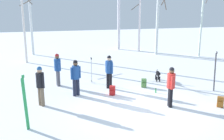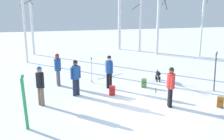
{
  "view_description": "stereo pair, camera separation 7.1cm",
  "coord_description": "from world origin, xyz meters",
  "px_view_note": "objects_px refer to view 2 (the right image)",
  "views": [
    {
      "loc": [
        -3.58,
        -9.82,
        4.35
      ],
      "look_at": [
        -0.71,
        2.62,
        1.0
      ],
      "focal_mm": 42.64,
      "sensor_mm": 36.0,
      "label": 1
    },
    {
      "loc": [
        -3.51,
        -9.83,
        4.35
      ],
      "look_at": [
        -0.71,
        2.62,
        1.0
      ],
      "focal_mm": 42.64,
      "sensor_mm": 36.0,
      "label": 2
    }
  ],
  "objects_px": {
    "backpack_1": "(144,83)",
    "birch_tree_3": "(140,13)",
    "ski_pair_lying_0": "(110,76)",
    "backpack_2": "(112,91)",
    "backpack_0": "(220,102)",
    "birch_tree_1": "(31,7)",
    "person_0": "(76,75)",
    "person_1": "(58,67)",
    "birch_tree_4": "(159,15)",
    "ski_poles_0": "(92,69)",
    "birch_tree_5": "(203,16)",
    "birch_tree_2": "(120,3)",
    "water_bottle_0": "(156,91)",
    "person_3": "(171,84)",
    "ski_pair_planted_0": "(215,72)",
    "ski_pair_planted_1": "(25,103)",
    "person_4": "(109,70)",
    "birch_tree_0": "(24,13)",
    "dog": "(158,74)",
    "person_2": "(40,83)"
  },
  "relations": [
    {
      "from": "person_1",
      "to": "person_4",
      "type": "bearing_deg",
      "value": -22.91
    },
    {
      "from": "ski_pair_lying_0",
      "to": "backpack_2",
      "type": "xyz_separation_m",
      "value": [
        -0.56,
        -3.13,
        0.2
      ]
    },
    {
      "from": "person_0",
      "to": "birch_tree_1",
      "type": "bearing_deg",
      "value": 103.36
    },
    {
      "from": "backpack_0",
      "to": "birch_tree_4",
      "type": "distance_m",
      "value": 11.74
    },
    {
      "from": "ski_pair_lying_0",
      "to": "backpack_0",
      "type": "relative_size",
      "value": 4.03
    },
    {
      "from": "backpack_0",
      "to": "birch_tree_1",
      "type": "xyz_separation_m",
      "value": [
        -8.27,
        13.34,
        3.63
      ]
    },
    {
      "from": "water_bottle_0",
      "to": "birch_tree_2",
      "type": "relative_size",
      "value": 0.03
    },
    {
      "from": "backpack_1",
      "to": "birch_tree_5",
      "type": "height_order",
      "value": "birch_tree_5"
    },
    {
      "from": "person_3",
      "to": "ski_poles_0",
      "type": "xyz_separation_m",
      "value": [
        -2.71,
        4.08,
        -0.23
      ]
    },
    {
      "from": "person_0",
      "to": "person_1",
      "type": "distance_m",
      "value": 1.88
    },
    {
      "from": "water_bottle_0",
      "to": "birch_tree_3",
      "type": "bearing_deg",
      "value": 75.66
    },
    {
      "from": "person_3",
      "to": "ski_poles_0",
      "type": "relative_size",
      "value": 1.22
    },
    {
      "from": "ski_pair_lying_0",
      "to": "ski_poles_0",
      "type": "relative_size",
      "value": 1.26
    },
    {
      "from": "person_2",
      "to": "person_4",
      "type": "xyz_separation_m",
      "value": [
        3.29,
        1.56,
        0.0
      ]
    },
    {
      "from": "person_4",
      "to": "birch_tree_2",
      "type": "relative_size",
      "value": 0.22
    },
    {
      "from": "person_0",
      "to": "ski_pair_planted_0",
      "type": "height_order",
      "value": "ski_pair_planted_0"
    },
    {
      "from": "person_1",
      "to": "water_bottle_0",
      "type": "bearing_deg",
      "value": -25.71
    },
    {
      "from": "backpack_0",
      "to": "birch_tree_2",
      "type": "relative_size",
      "value": 0.06
    },
    {
      "from": "birch_tree_4",
      "to": "birch_tree_0",
      "type": "bearing_deg",
      "value": -175.76
    },
    {
      "from": "person_0",
      "to": "dog",
      "type": "xyz_separation_m",
      "value": [
        4.66,
        1.37,
        -0.59
      ]
    },
    {
      "from": "ski_pair_lying_0",
      "to": "backpack_2",
      "type": "relative_size",
      "value": 4.03
    },
    {
      "from": "person_1",
      "to": "dog",
      "type": "xyz_separation_m",
      "value": [
        5.44,
        -0.35,
        -0.59
      ]
    },
    {
      "from": "birch_tree_5",
      "to": "ski_pair_planted_0",
      "type": "bearing_deg",
      "value": -115.96
    },
    {
      "from": "person_2",
      "to": "birch_tree_2",
      "type": "bearing_deg",
      "value": 62.11
    },
    {
      "from": "ski_poles_0",
      "to": "water_bottle_0",
      "type": "relative_size",
      "value": 6.36
    },
    {
      "from": "backpack_1",
      "to": "birch_tree_3",
      "type": "distance_m",
      "value": 10.64
    },
    {
      "from": "dog",
      "to": "backpack_0",
      "type": "relative_size",
      "value": 2.0
    },
    {
      "from": "person_3",
      "to": "water_bottle_0",
      "type": "distance_m",
      "value": 1.96
    },
    {
      "from": "person_0",
      "to": "backpack_0",
      "type": "relative_size",
      "value": 3.9
    },
    {
      "from": "person_0",
      "to": "backpack_2",
      "type": "xyz_separation_m",
      "value": [
        1.67,
        -0.3,
        -0.77
      ]
    },
    {
      "from": "dog",
      "to": "birch_tree_2",
      "type": "xyz_separation_m",
      "value": [
        0.32,
        10.1,
        3.7
      ]
    },
    {
      "from": "ski_pair_lying_0",
      "to": "backpack_1",
      "type": "bearing_deg",
      "value": -61.36
    },
    {
      "from": "person_2",
      "to": "person_3",
      "type": "relative_size",
      "value": 1.0
    },
    {
      "from": "person_4",
      "to": "person_3",
      "type": "bearing_deg",
      "value": -55.46
    },
    {
      "from": "person_3",
      "to": "ski_poles_0",
      "type": "distance_m",
      "value": 4.9
    },
    {
      "from": "birch_tree_3",
      "to": "person_0",
      "type": "bearing_deg",
      "value": -122.59
    },
    {
      "from": "backpack_1",
      "to": "water_bottle_0",
      "type": "height_order",
      "value": "backpack_1"
    },
    {
      "from": "backpack_1",
      "to": "birch_tree_2",
      "type": "relative_size",
      "value": 0.06
    },
    {
      "from": "backpack_2",
      "to": "birch_tree_3",
      "type": "height_order",
      "value": "birch_tree_3"
    },
    {
      "from": "birch_tree_0",
      "to": "birch_tree_1",
      "type": "bearing_deg",
      "value": 84.44
    },
    {
      "from": "birch_tree_1",
      "to": "birch_tree_2",
      "type": "xyz_separation_m",
      "value": [
        7.5,
        0.88,
        0.25
      ]
    },
    {
      "from": "water_bottle_0",
      "to": "birch_tree_4",
      "type": "height_order",
      "value": "birch_tree_4"
    },
    {
      "from": "backpack_2",
      "to": "ski_poles_0",
      "type": "bearing_deg",
      "value": 107.02
    },
    {
      "from": "backpack_1",
      "to": "ski_poles_0",
      "type": "bearing_deg",
      "value": 151.17
    },
    {
      "from": "birch_tree_1",
      "to": "person_3",
      "type": "bearing_deg",
      "value": -64.07
    },
    {
      "from": "birch_tree_3",
      "to": "birch_tree_4",
      "type": "height_order",
      "value": "birch_tree_3"
    },
    {
      "from": "person_2",
      "to": "birch_tree_1",
      "type": "xyz_separation_m",
      "value": [
        -0.95,
        11.49,
        2.86
      ]
    },
    {
      "from": "dog",
      "to": "backpack_0",
      "type": "height_order",
      "value": "dog"
    },
    {
      "from": "ski_pair_planted_1",
      "to": "water_bottle_0",
      "type": "height_order",
      "value": "ski_pair_planted_1"
    },
    {
      "from": "birch_tree_0",
      "to": "backpack_2",
      "type": "bearing_deg",
      "value": -60.87
    }
  ]
}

